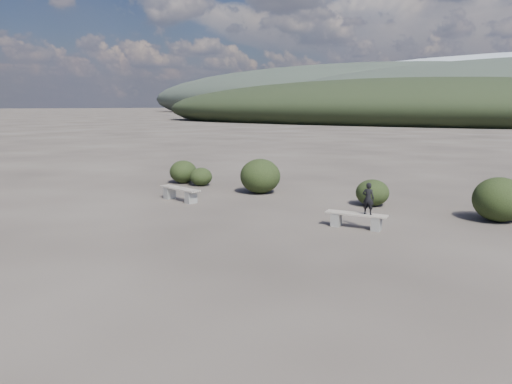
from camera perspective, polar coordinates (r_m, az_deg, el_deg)
The scene contains 9 objects.
ground at distance 11.52m, azimuth -12.95°, elevation -7.54°, with size 1200.00×1200.00×0.00m, color #332C27.
bench_left at distance 18.17m, azimuth -8.69°, elevation -0.11°, with size 1.95×0.76×0.48m.
bench_right at distance 14.24m, azimuth 11.36°, elevation -3.05°, with size 1.75×0.55×0.43m.
seated_person at distance 14.04m, azimuth 12.70°, elevation -0.73°, with size 0.32×0.21×0.89m, color black.
shrub_a at distance 21.49m, azimuth -6.30°, elevation 1.75°, with size 0.95×0.95×0.78m, color black.
shrub_b at distance 19.50m, azimuth 0.49°, elevation 1.83°, with size 1.58×1.58×1.35m, color black.
shrub_c at distance 17.52m, azimuth 13.16°, elevation -0.07°, with size 1.14×1.14×0.91m, color black.
shrub_d at distance 16.37m, azimuth 26.04°, elevation -0.77°, with size 1.51×1.51×1.32m, color black.
shrub_f at distance 22.32m, azimuth -8.32°, elevation 2.30°, with size 1.19×1.19×1.01m, color black.
Camera 1 is at (8.03, -7.52, 3.39)m, focal length 35.00 mm.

